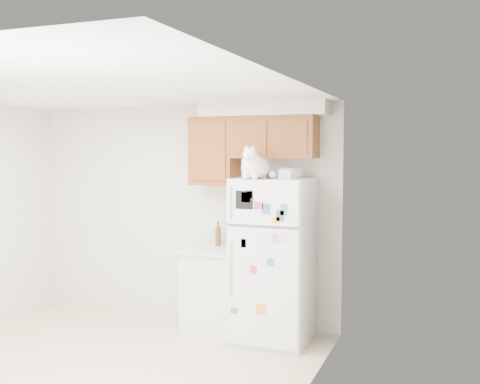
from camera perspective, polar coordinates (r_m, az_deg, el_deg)
The scene contains 9 objects.
ground_plane at distance 5.32m, azimuth -16.17°, elevation -17.91°, with size 3.80×4.00×0.01m, color beige.
room_shell at distance 5.06m, azimuth -13.79°, elevation 0.58°, with size 3.84×4.04×2.52m.
refrigerator at distance 5.89m, azimuth 3.40°, elevation -6.86°, with size 0.76×0.78×1.70m.
base_counter at distance 6.28m, azimuth -2.50°, elevation -9.77°, with size 0.64×0.64×0.92m.
cat at distance 5.59m, azimuth 1.47°, elevation 2.65°, with size 0.33×0.49×0.35m.
storage_box_back at distance 5.87m, azimuth 5.22°, elevation 1.95°, with size 0.18×0.13×0.10m, color white.
storage_box_front at distance 5.63m, azimuth 4.85°, elevation 1.80°, with size 0.15×0.11×0.09m, color white.
bottle_green at distance 6.35m, azimuth -2.23°, elevation -4.16°, with size 0.06×0.06×0.27m, color #19381E, non-canonical shape.
bottle_amber at distance 6.26m, azimuth -2.25°, elevation -4.29°, with size 0.06×0.06×0.27m, color #593814, non-canonical shape.
Camera 1 is at (3.02, -3.89, 2.00)m, focal length 42.00 mm.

